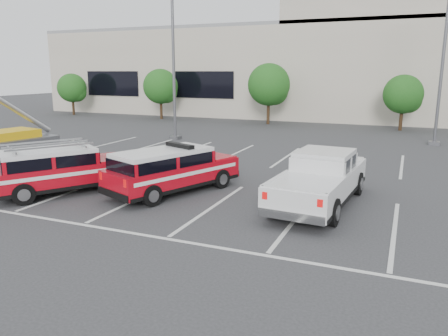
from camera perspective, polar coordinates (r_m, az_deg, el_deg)
The scene contains 13 objects.
ground at distance 13.86m, azimuth -1.59°, elevation -5.21°, with size 120.00×120.00×0.00m, color #2F2F32.
stall_markings at distance 17.89m, azimuth 4.39°, elevation -1.12°, with size 23.00×15.00×0.01m, color silver.
convention_building at distance 44.18m, azimuth 16.43°, elevation 12.71°, with size 60.00×16.99×13.20m.
tree_far_left at distance 45.67m, azimuth -19.11°, elevation 9.73°, with size 2.77×2.77×3.99m.
tree_left at distance 39.71m, azimuth -8.14°, elevation 10.34°, with size 3.07×3.07×4.42m.
tree_mid_left at distance 35.62m, azimuth 6.03°, elevation 10.59°, with size 3.37×3.37×4.85m.
tree_mid_right at distance 34.09m, azimuth 22.49°, elevation 8.73°, with size 2.77×2.77×3.99m.
light_pole_left at distance 27.55m, azimuth -6.63°, elevation 14.48°, with size 0.90×0.60×10.24m.
light_pole_mid at distance 28.05m, azimuth 26.75°, elevation 13.23°, with size 0.90×0.60×10.24m.
fire_chief_suv at distance 15.49m, azimuth -6.89°, elevation -0.69°, with size 3.46×5.19×1.72m.
white_pickup at distance 14.35m, azimuth 12.40°, elevation -2.07°, with size 2.32×5.66×1.70m.
ladder_suv at distance 16.40m, azimuth -20.70°, elevation -0.61°, with size 3.97×4.82×1.80m.
utility_rig at distance 22.94m, azimuth -26.44°, elevation 2.36°, with size 4.02×4.22×3.43m.
Camera 1 is at (5.49, -12.00, 4.23)m, focal length 35.00 mm.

